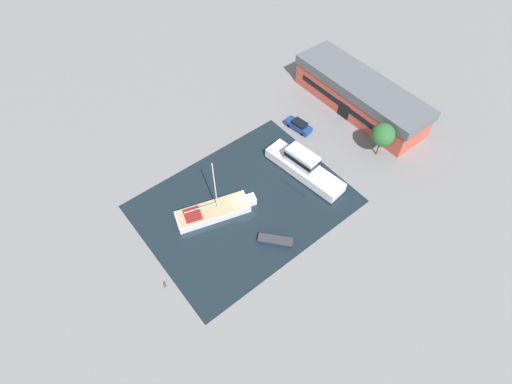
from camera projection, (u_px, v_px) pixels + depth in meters
ground_plane at (244, 204)px, 56.70m from camera, size 440.00×440.00×0.00m
water_canal at (244, 204)px, 56.69m from camera, size 21.69×28.35×0.01m
warehouse_building at (360, 95)px, 66.75m from camera, size 24.70×7.73×5.53m
quay_tree_near_building at (383, 135)px, 59.13m from camera, size 3.58×3.58×5.99m
parked_car at (299, 125)px, 65.18m from camera, size 4.80×2.37×1.65m
sailboat_moored at (214, 211)px, 55.09m from camera, size 6.05×11.55×10.38m
motor_cruiser at (304, 167)px, 58.93m from camera, size 13.41×4.79×4.07m
small_dinghy at (275, 240)px, 52.70m from camera, size 4.38×4.02×0.62m
mooring_bollard at (165, 285)px, 48.80m from camera, size 0.27×0.27×0.80m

